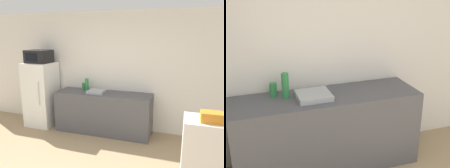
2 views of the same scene
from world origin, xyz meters
TOP-DOWN VIEW (x-y plane):
  - wall_back at (0.00, 2.76)m, footprint 8.00×0.06m
  - refrigerator at (-1.58, 2.37)m, footprint 0.63×0.66m
  - microwave at (-1.58, 2.37)m, footprint 0.53×0.42m
  - counter at (-0.05, 2.40)m, footprint 2.06×0.61m
  - sink_basin at (-0.20, 2.38)m, footprint 0.36×0.34m
  - bottle_tall at (-0.48, 2.49)m, footprint 0.08×0.08m
  - bottle_short at (-0.59, 2.57)m, footprint 0.08×0.08m
  - shelf_cabinet at (1.97, 0.84)m, footprint 0.77×0.43m
  - basket at (1.88, 0.78)m, footprint 0.24×0.17m

SIDE VIEW (x-z plane):
  - counter at x=-0.05m, z-range 0.00..0.88m
  - shelf_cabinet at x=1.97m, z-range 0.00..1.10m
  - refrigerator at x=-1.58m, z-range 0.00..1.48m
  - sink_basin at x=-0.20m, z-range 0.88..0.94m
  - bottle_short at x=-0.59m, z-range 0.88..1.03m
  - bottle_tall at x=-0.48m, z-range 0.88..1.15m
  - basket at x=1.88m, z-range 1.10..1.22m
  - wall_back at x=0.00m, z-range 0.00..2.60m
  - microwave at x=-1.58m, z-range 1.48..1.76m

